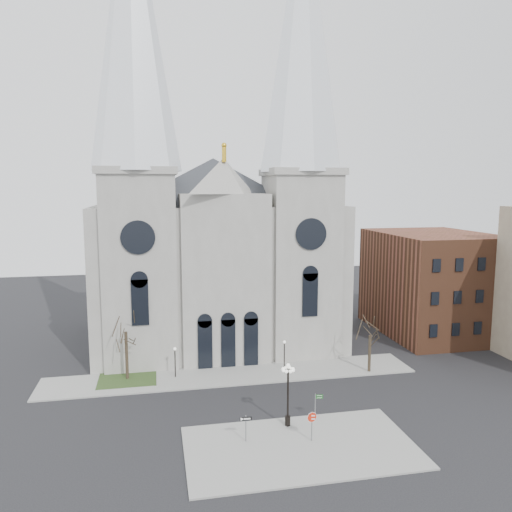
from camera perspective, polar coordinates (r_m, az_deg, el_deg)
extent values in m
plane|color=black|center=(45.61, -0.59, -18.46)|extent=(160.00, 160.00, 0.00)
cube|color=gray|center=(41.91, 5.11, -20.92)|extent=(18.00, 10.00, 0.14)
cube|color=gray|center=(55.51, -2.79, -13.43)|extent=(40.00, 6.00, 0.14)
cube|color=#263F1B|center=(56.00, -14.47, -13.47)|extent=(6.00, 5.00, 0.18)
cube|color=gray|center=(67.53, -4.77, -1.73)|extent=(30.00, 24.00, 18.00)
pyramid|color=#2D3035|center=(66.70, -4.92, 11.08)|extent=(33.00, 26.40, 6.00)
cube|color=gray|center=(58.41, -13.10, -1.43)|extent=(8.00, 8.00, 22.00)
cone|color=white|center=(60.35, -13.98, 24.77)|extent=(9.92, 9.92, 32.00)
cylinder|color=black|center=(53.88, -13.35, 2.09)|extent=(3.60, 0.30, 3.60)
cube|color=gray|center=(60.86, 5.08, -0.88)|extent=(8.00, 8.00, 22.00)
cone|color=white|center=(62.72, 5.41, 24.30)|extent=(9.92, 9.92, 32.00)
cylinder|color=black|center=(56.52, 6.30, 2.51)|extent=(3.60, 0.30, 3.60)
cube|color=gray|center=(57.63, -3.61, -2.62)|extent=(10.00, 5.00, 19.50)
pyramid|color=gray|center=(56.68, -3.71, 9.14)|extent=(11.00, 5.00, 4.00)
cube|color=brown|center=(73.87, 19.47, -2.90)|extent=(14.00, 18.00, 14.00)
cylinder|color=#2D2319|center=(55.14, -14.57, -11.01)|extent=(0.32, 0.32, 5.25)
cylinder|color=#2D2319|center=(57.08, 12.85, -10.85)|extent=(0.32, 0.32, 4.20)
cylinder|color=black|center=(54.92, -9.23, -12.02)|extent=(0.12, 0.12, 3.00)
sphere|color=white|center=(54.40, -9.26, -10.44)|extent=(0.32, 0.32, 0.32)
cylinder|color=black|center=(56.57, 3.25, -11.33)|extent=(0.12, 0.12, 3.00)
sphere|color=white|center=(56.07, 3.27, -9.78)|extent=(0.32, 0.32, 0.32)
cylinder|color=slate|center=(42.18, 6.39, -18.83)|extent=(0.09, 0.09, 2.36)
cylinder|color=red|center=(41.82, 6.41, -17.82)|extent=(0.81, 0.22, 0.82)
cylinder|color=white|center=(41.82, 6.41, -17.82)|extent=(0.86, 0.22, 0.88)
cube|color=white|center=(41.76, 6.42, -17.66)|extent=(0.44, 0.12, 0.10)
cube|color=white|center=(41.87, 6.41, -17.99)|extent=(0.50, 0.13, 0.10)
cylinder|color=black|center=(43.84, 3.66, -15.92)|extent=(0.17, 0.17, 4.84)
cylinder|color=black|center=(44.68, 3.64, -18.27)|extent=(0.46, 0.46, 0.84)
sphere|color=white|center=(42.75, 3.70, -12.37)|extent=(0.34, 0.34, 0.34)
cylinder|color=slate|center=(41.92, -1.17, -19.10)|extent=(0.09, 0.09, 2.17)
cube|color=black|center=(41.55, -1.17, -18.08)|extent=(0.95, 0.09, 0.31)
cylinder|color=slate|center=(45.81, 6.78, -16.66)|extent=(0.09, 0.09, 2.23)
cube|color=#0B4F0F|center=(45.48, 7.26, -15.53)|extent=(0.63, 0.11, 0.15)
cube|color=#0B4F0F|center=(45.56, 7.25, -15.76)|extent=(0.63, 0.11, 0.15)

